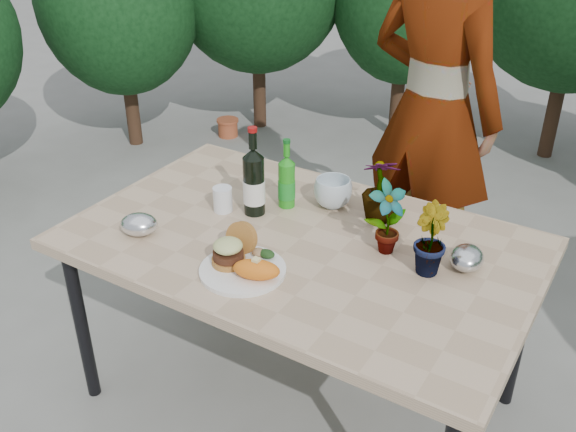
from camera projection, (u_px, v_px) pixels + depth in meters
The scene contains 18 objects.
ground at pixel (298, 396), 2.60m from camera, with size 80.00×80.00×0.00m, color slate.
patio_table at pixel (300, 253), 2.26m from camera, with size 1.60×1.00×0.75m.
shrub_hedge at pixel (479, 26), 3.24m from camera, with size 6.89×5.20×2.30m.
dinner_plate at pixel (243, 270), 2.05m from camera, with size 0.28×0.28×0.01m, color white.
burger_stack at pixel (232, 249), 2.07m from camera, with size 0.11×0.16×0.11m.
sweet_potato at pixel (256, 270), 1.99m from camera, with size 0.15×0.08×0.06m, color orange.
grilled_veg at pixel (263, 253), 2.10m from camera, with size 0.08×0.05×0.03m.
wine_bottle at pixel (254, 183), 2.34m from camera, with size 0.08×0.08×0.34m.
sparkling_water at pixel (287, 182), 2.40m from camera, with size 0.07×0.07×0.27m.
plastic_cup at pixel (223, 199), 2.39m from camera, with size 0.07×0.07×0.10m, color white.
seedling_left at pixel (387, 219), 2.10m from camera, with size 0.14×0.09×0.26m, color #255C1F.
seedling_mid at pixel (429, 239), 2.01m from camera, with size 0.13×0.10×0.23m, color #1F571D.
seedling_right at pixel (381, 189), 2.30m from camera, with size 0.14×0.14×0.24m, color #1D531C.
blue_bowl at pixel (333, 193), 2.42m from camera, with size 0.14×0.14×0.11m, color silver.
foil_packet_left at pixel (139, 224), 2.25m from camera, with size 0.13×0.11×0.08m, color silver.
foil_packet_right at pixel (467, 258), 2.06m from camera, with size 0.13×0.11×0.08m, color silver.
person at pixel (432, 112), 2.86m from camera, with size 0.67×0.44×1.83m, color #916448.
terracotta_pot at pixel (228, 127), 4.97m from camera, with size 0.17×0.17×0.14m.
Camera 1 is at (0.97, -1.64, 1.92)m, focal length 40.00 mm.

